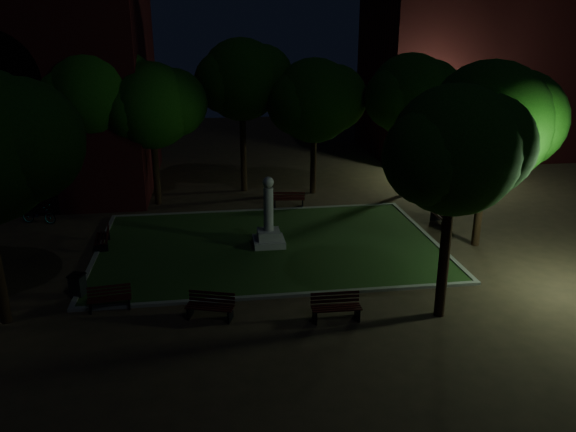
# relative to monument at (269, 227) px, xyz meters

# --- Properties ---
(ground) EXTENTS (80.00, 80.00, 0.00)m
(ground) POSITION_rel_monument_xyz_m (0.00, -2.00, -0.96)
(ground) COLOR #3F2F20
(lawn) EXTENTS (15.00, 10.00, 0.08)m
(lawn) POSITION_rel_monument_xyz_m (0.00, 0.00, -0.92)
(lawn) COLOR #254218
(lawn) RESTS_ON ground
(lawn_kerb) EXTENTS (15.40, 10.40, 0.12)m
(lawn_kerb) POSITION_rel_monument_xyz_m (0.00, 0.00, -0.90)
(lawn_kerb) COLOR slate
(lawn_kerb) RESTS_ON ground
(monument) EXTENTS (1.40, 1.40, 3.20)m
(monument) POSITION_rel_monument_xyz_m (0.00, 0.00, 0.00)
(monument) COLOR #ABA59E
(monument) RESTS_ON lawn
(building_far) EXTENTS (16.00, 10.00, 12.00)m
(building_far) POSITION_rel_monument_xyz_m (18.00, 18.00, 5.04)
(building_far) COLOR #4F1214
(building_far) RESTS_ON ground
(tree_north_wl) EXTENTS (5.66, 4.62, 7.81)m
(tree_north_wl) POSITION_rel_monument_xyz_m (-5.36, 7.27, 4.53)
(tree_north_wl) COLOR black
(tree_north_wl) RESTS_ON ground
(tree_north_er) EXTENTS (5.89, 4.81, 7.88)m
(tree_north_er) POSITION_rel_monument_xyz_m (3.68, 8.20, 4.52)
(tree_north_er) COLOR black
(tree_north_er) RESTS_ON ground
(tree_ne) EXTENTS (5.75, 4.69, 8.17)m
(tree_ne) POSITION_rel_monument_xyz_m (8.94, 7.02, 4.86)
(tree_ne) COLOR black
(tree_ne) RESTS_ON ground
(tree_east) EXTENTS (6.60, 5.39, 8.27)m
(tree_east) POSITION_rel_monument_xyz_m (9.53, -1.17, 4.62)
(tree_east) COLOR black
(tree_east) RESTS_ON ground
(tree_se) EXTENTS (5.14, 4.19, 7.93)m
(tree_se) POSITION_rel_monument_xyz_m (5.26, -7.21, 4.87)
(tree_se) COLOR black
(tree_se) RESTS_ON ground
(tree_nw) EXTENTS (6.44, 5.26, 8.89)m
(tree_nw) POSITION_rel_monument_xyz_m (-8.33, 7.72, 5.30)
(tree_nw) COLOR black
(tree_nw) RESTS_ON ground
(tree_far_north) EXTENTS (5.73, 4.68, 8.95)m
(tree_far_north) POSITION_rel_monument_xyz_m (-0.38, 9.24, 5.65)
(tree_far_north) COLOR black
(tree_far_north) RESTS_ON ground
(lamppost_nw) EXTENTS (1.18, 0.28, 4.11)m
(lamppost_nw) POSITION_rel_monument_xyz_m (-10.37, 8.49, 1.95)
(lamppost_nw) COLOR black
(lamppost_nw) RESTS_ON ground
(lamppost_ne) EXTENTS (1.18, 0.28, 4.56)m
(lamppost_ne) POSITION_rel_monument_xyz_m (12.24, 9.82, 2.22)
(lamppost_ne) COLOR black
(lamppost_ne) RESTS_ON ground
(bench_near_left) EXTENTS (1.73, 1.05, 0.90)m
(bench_near_left) POSITION_rel_monument_xyz_m (-2.70, -6.27, -0.53)
(bench_near_left) COLOR black
(bench_near_left) RESTS_ON ground
(bench_near_right) EXTENTS (1.70, 0.62, 0.93)m
(bench_near_right) POSITION_rel_monument_xyz_m (1.54, -6.97, -0.52)
(bench_near_right) COLOR black
(bench_near_right) RESTS_ON ground
(bench_west_near) EXTENTS (1.55, 0.69, 0.82)m
(bench_west_near) POSITION_rel_monument_xyz_m (-6.24, -5.10, -0.57)
(bench_west_near) COLOR black
(bench_west_near) RESTS_ON ground
(bench_left_side) EXTENTS (0.73, 1.69, 0.90)m
(bench_left_side) POSITION_rel_monument_xyz_m (-7.42, 0.93, -0.53)
(bench_left_side) COLOR black
(bench_left_side) RESTS_ON ground
(bench_right_side) EXTENTS (0.64, 1.71, 0.93)m
(bench_right_side) POSITION_rel_monument_xyz_m (8.84, 1.59, -0.52)
(bench_right_side) COLOR black
(bench_right_side) RESTS_ON ground
(bench_far_side) EXTENTS (1.81, 0.83, 0.96)m
(bench_far_side) POSITION_rel_monument_xyz_m (1.72, 5.54, -0.51)
(bench_far_side) COLOR black
(bench_far_side) RESTS_ON ground
(trash_bin) EXTENTS (0.67, 0.67, 0.89)m
(trash_bin) POSITION_rel_monument_xyz_m (-7.55, -3.97, -0.50)
(trash_bin) COLOR black
(trash_bin) RESTS_ON ground
(bicycle) EXTENTS (1.92, 1.13, 0.95)m
(bicycle) POSITION_rel_monument_xyz_m (-11.21, 4.77, -0.48)
(bicycle) COLOR black
(bicycle) RESTS_ON ground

